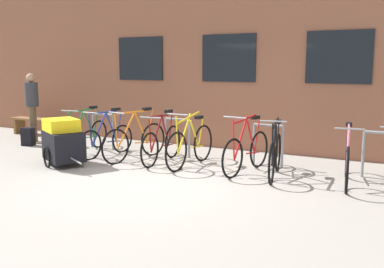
# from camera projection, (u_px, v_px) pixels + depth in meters

# --- Properties ---
(ground_plane) EXTENTS (42.00, 42.00, 0.00)m
(ground_plane) POSITION_uv_depth(u_px,v_px,m) (155.00, 181.00, 7.28)
(ground_plane) COLOR #9E998E
(storefront_building) EXTENTS (28.00, 7.50, 6.06)m
(storefront_building) POSITION_uv_depth(u_px,v_px,m) (277.00, 28.00, 12.87)
(storefront_building) COLOR brown
(storefront_building) RESTS_ON ground
(bike_rack) EXTENTS (6.62, 0.05, 0.83)m
(bike_rack) POSITION_uv_depth(u_px,v_px,m) (220.00, 137.00, 8.69)
(bike_rack) COLOR gray
(bike_rack) RESTS_ON ground
(bicycle_black) EXTENTS (0.46, 1.64, 1.07)m
(bicycle_black) POSITION_uv_depth(u_px,v_px,m) (275.00, 155.00, 7.52)
(bicycle_black) COLOR black
(bicycle_black) RESTS_ON ground
(bicycle_maroon) EXTENTS (0.44, 1.70, 1.05)m
(bicycle_maroon) POSITION_uv_depth(u_px,v_px,m) (162.00, 143.00, 8.66)
(bicycle_maroon) COLOR black
(bicycle_maroon) RESTS_ON ground
(bicycle_blue) EXTENTS (0.44, 1.60, 1.04)m
(bicycle_blue) POSITION_uv_depth(u_px,v_px,m) (107.00, 139.00, 9.26)
(bicycle_blue) COLOR black
(bicycle_blue) RESTS_ON ground
(bicycle_yellow) EXTENTS (0.44, 1.80, 1.09)m
(bicycle_yellow) POSITION_uv_depth(u_px,v_px,m) (190.00, 145.00, 8.34)
(bicycle_yellow) COLOR black
(bicycle_yellow) RESTS_ON ground
(bicycle_pink) EXTENTS (0.44, 1.79, 1.02)m
(bicycle_pink) POSITION_uv_depth(u_px,v_px,m) (347.00, 160.00, 7.07)
(bicycle_pink) COLOR black
(bicycle_pink) RESTS_ON ground
(bicycle_green) EXTENTS (0.44, 1.75, 1.03)m
(bicycle_green) POSITION_uv_depth(u_px,v_px,m) (85.00, 135.00, 9.74)
(bicycle_green) COLOR black
(bicycle_green) RESTS_ON ground
(bicycle_red) EXTENTS (0.44, 1.71, 1.09)m
(bicycle_red) POSITION_uv_depth(u_px,v_px,m) (247.00, 151.00, 7.85)
(bicycle_red) COLOR black
(bicycle_red) RESTS_ON ground
(bicycle_orange) EXTENTS (0.50, 1.78, 1.08)m
(bicycle_orange) POSITION_uv_depth(u_px,v_px,m) (135.00, 140.00, 8.90)
(bicycle_orange) COLOR black
(bicycle_orange) RESTS_ON ground
(bike_trailer) EXTENTS (1.42, 0.98, 0.92)m
(bike_trailer) POSITION_uv_depth(u_px,v_px,m) (63.00, 141.00, 8.38)
(bike_trailer) COLOR black
(bike_trailer) RESTS_ON ground
(wooden_bench) EXTENTS (1.50, 0.40, 0.47)m
(wooden_bench) POSITION_uv_depth(u_px,v_px,m) (34.00, 123.00, 12.03)
(wooden_bench) COLOR brown
(wooden_bench) RESTS_ON ground
(person_by_bench) EXTENTS (0.32, 0.32, 1.74)m
(person_by_bench) POSITION_uv_depth(u_px,v_px,m) (32.00, 103.00, 10.78)
(person_by_bench) COLOR brown
(person_by_bench) RESTS_ON ground
(backpack) EXTENTS (0.32, 0.27, 0.44)m
(backpack) POSITION_uv_depth(u_px,v_px,m) (28.00, 137.00, 10.45)
(backpack) COLOR black
(backpack) RESTS_ON ground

